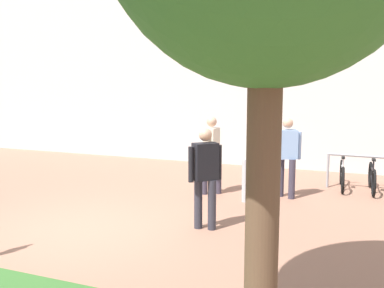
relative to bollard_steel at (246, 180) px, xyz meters
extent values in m
plane|color=#936651|center=(-2.03, -2.83, -0.45)|extent=(60.00, 60.00, 0.00)
cylinder|color=brown|center=(1.56, -5.26, 0.96)|extent=(0.28, 0.28, 2.83)
cylinder|color=#99999E|center=(1.46, 1.96, -0.05)|extent=(0.06, 0.06, 0.80)
torus|color=black|center=(1.83, 1.48, -0.15)|extent=(0.11, 0.61, 0.61)
torus|color=black|center=(1.74, 2.41, -0.15)|extent=(0.11, 0.61, 0.61)
cylinder|color=silver|center=(1.78, 1.94, 0.06)|extent=(0.11, 0.77, 0.03)
cylinder|color=silver|center=(1.77, 2.03, -0.18)|extent=(0.09, 0.56, 0.40)
cylinder|color=silver|center=(1.80, 1.77, 0.17)|extent=(0.03, 0.03, 0.26)
cube|color=black|center=(1.80, 1.77, 0.31)|extent=(0.09, 0.19, 0.05)
cylinder|color=silver|center=(1.75, 2.30, 0.30)|extent=(0.39, 0.07, 0.04)
torus|color=black|center=(2.47, 1.43, -0.15)|extent=(0.10, 0.61, 0.61)
torus|color=black|center=(2.39, 2.36, -0.15)|extent=(0.10, 0.61, 0.61)
cylinder|color=black|center=(2.43, 1.89, 0.06)|extent=(0.09, 0.77, 0.03)
cylinder|color=black|center=(2.42, 1.98, -0.18)|extent=(0.08, 0.56, 0.40)
cylinder|color=black|center=(2.44, 1.72, 0.17)|extent=(0.03, 0.03, 0.26)
cube|color=black|center=(2.44, 1.72, 0.31)|extent=(0.09, 0.19, 0.05)
cylinder|color=black|center=(2.40, 2.25, 0.30)|extent=(0.39, 0.07, 0.04)
cylinder|color=#ADADB2|center=(0.00, 0.00, 0.00)|extent=(0.16, 0.16, 0.90)
cylinder|color=#383342|center=(-0.74, 0.43, -0.03)|extent=(0.14, 0.14, 0.85)
cylinder|color=#383342|center=(-1.01, 0.26, -0.03)|extent=(0.14, 0.14, 0.85)
cube|color=beige|center=(-0.88, 0.35, 0.71)|extent=(0.26, 0.41, 0.62)
cylinder|color=beige|center=(-0.86, 0.60, 0.68)|extent=(0.09, 0.09, 0.59)
cylinder|color=beige|center=(-0.89, 0.09, 0.68)|extent=(0.09, 0.09, 0.59)
sphere|color=tan|center=(-0.88, 0.35, 1.16)|extent=(0.22, 0.22, 0.22)
cylinder|color=#383342|center=(0.59, 0.71, -0.03)|extent=(0.14, 0.14, 0.85)
cylinder|color=#383342|center=(0.85, 0.59, -0.03)|extent=(0.14, 0.14, 0.85)
cube|color=#8CB2E5|center=(0.72, 0.65, 0.71)|extent=(0.46, 0.39, 0.62)
cylinder|color=#8CB2E5|center=(0.49, 0.54, 0.68)|extent=(0.09, 0.09, 0.59)
cylinder|color=#8CB2E5|center=(0.95, 0.77, 0.68)|extent=(0.09, 0.09, 0.59)
sphere|color=tan|center=(0.72, 0.65, 1.16)|extent=(0.22, 0.22, 0.22)
cylinder|color=#2D2D38|center=(-0.30, -1.95, -0.03)|extent=(0.14, 0.14, 0.85)
cylinder|color=#2D2D38|center=(-0.06, -1.93, -0.03)|extent=(0.14, 0.14, 0.85)
cube|color=black|center=(-0.18, -1.94, 0.71)|extent=(0.45, 0.46, 0.62)
cylinder|color=black|center=(-0.35, -2.13, 0.68)|extent=(0.09, 0.09, 0.59)
cylinder|color=black|center=(0.00, -1.75, 0.68)|extent=(0.09, 0.09, 0.59)
sphere|color=tan|center=(-0.18, -1.94, 1.16)|extent=(0.22, 0.22, 0.22)
camera|label=1|loc=(2.35, -8.74, 2.02)|focal=41.51mm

